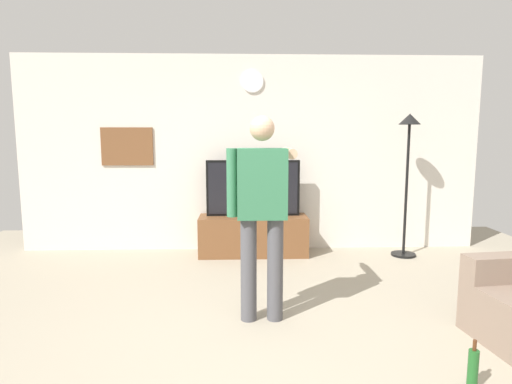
% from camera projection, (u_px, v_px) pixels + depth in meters
% --- Properties ---
extents(ground_plane, '(8.40, 8.40, 0.00)m').
position_uv_depth(ground_plane, '(261.00, 351.00, 3.18)').
color(ground_plane, '#9E937F').
extents(back_wall, '(6.40, 0.10, 2.70)m').
position_uv_depth(back_wall, '(251.00, 154.00, 5.92)').
color(back_wall, silver).
rests_on(back_wall, ground_plane).
extents(tv_stand, '(1.45, 0.51, 0.53)m').
position_uv_depth(tv_stand, '(253.00, 235.00, 5.72)').
color(tv_stand, brown).
rests_on(tv_stand, ground_plane).
extents(television, '(1.26, 0.07, 0.75)m').
position_uv_depth(television, '(253.00, 188.00, 5.68)').
color(television, black).
rests_on(television, tv_stand).
extents(wall_clock, '(0.30, 0.03, 0.30)m').
position_uv_depth(wall_clock, '(252.00, 81.00, 5.73)').
color(wall_clock, white).
extents(framed_picture, '(0.70, 0.04, 0.52)m').
position_uv_depth(framed_picture, '(127.00, 146.00, 5.79)').
color(framed_picture, brown).
extents(floor_lamp, '(0.32, 0.32, 1.89)m').
position_uv_depth(floor_lamp, '(408.00, 155.00, 5.52)').
color(floor_lamp, black).
rests_on(floor_lamp, ground_plane).
extents(person_standing_nearer_lamp, '(0.60, 0.78, 1.78)m').
position_uv_depth(person_standing_nearer_lamp, '(262.00, 206.00, 3.61)').
color(person_standing_nearer_lamp, '#4C4C51').
rests_on(person_standing_nearer_lamp, ground_plane).
extents(beverage_bottle, '(0.07, 0.07, 0.33)m').
position_uv_depth(beverage_bottle, '(473.00, 369.00, 2.70)').
color(beverage_bottle, '#1E5923').
rests_on(beverage_bottle, ground_plane).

